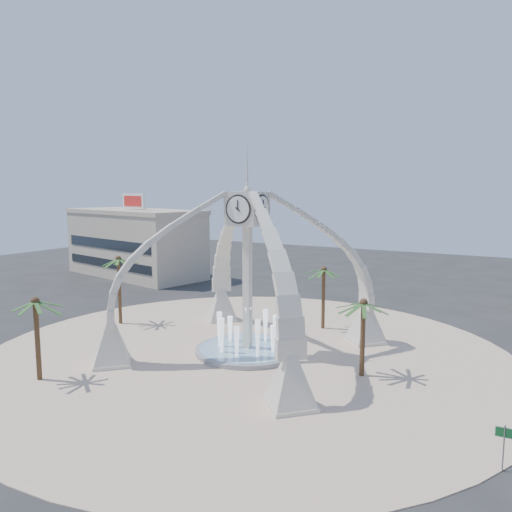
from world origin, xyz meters
The scene contains 10 objects.
ground centered at (0.00, 0.00, 0.00)m, with size 140.00×140.00×0.00m, color #282828.
plaza centered at (0.00, 0.00, 0.03)m, with size 40.00×40.00×0.06m, color beige.
clock_tower centered at (0.00, 0.00, 6.49)m, with size 17.94×17.94×16.30m.
fountain centered at (0.00, 0.00, 0.29)m, with size 8.00×8.00×3.62m.
building_nw centered at (-32.00, 22.00, 4.83)m, with size 23.75×13.73×11.90m.
palm_east centered at (9.11, -0.34, 4.97)m, with size 4.37×4.37×5.71m.
palm_west centered at (-14.56, 1.30, 6.03)m, with size 4.10×4.10×6.80m.
palm_north centered at (2.48, 9.12, 5.33)m, with size 3.66×3.66×6.06m.
palm_south centered at (-9.06, -11.54, 5.23)m, with size 4.31×4.31×5.98m.
street_sign centered at (18.12, -8.33, 1.55)m, with size 0.80×0.07×2.17m.
Camera 1 is at (18.86, -31.77, 12.45)m, focal length 35.00 mm.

